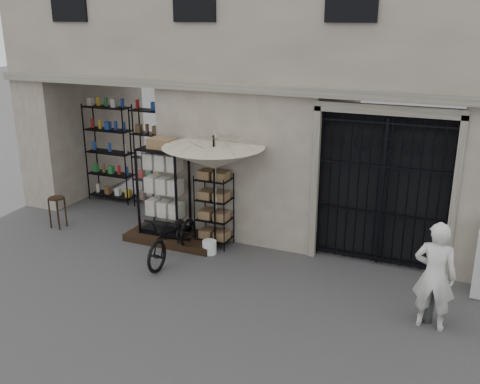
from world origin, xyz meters
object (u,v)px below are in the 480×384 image
at_px(white_bucket, 209,247).
at_px(shopkeeper, 428,326).
at_px(display_cabinet, 164,195).
at_px(wire_rack, 214,211).
at_px(market_umbrella, 214,152).
at_px(bicycle, 174,259).
at_px(wooden_stool, 58,212).
at_px(steel_bollard, 430,297).

xyz_separation_m(white_bucket, shopkeeper, (4.30, -1.04, -0.14)).
height_order(display_cabinet, wire_rack, display_cabinet).
relative_size(market_umbrella, bicycle, 1.55).
height_order(display_cabinet, white_bucket, display_cabinet).
height_order(display_cabinet, market_umbrella, market_umbrella).
relative_size(wooden_stool, shopkeeper, 0.42).
bearing_deg(wooden_stool, wire_rack, 8.34).
relative_size(display_cabinet, shopkeeper, 1.16).
bearing_deg(wooden_stool, white_bucket, 1.38).
distance_m(wire_rack, white_bucket, 0.76).
xyz_separation_m(market_umbrella, wooden_stool, (-3.79, -0.33, -1.68)).
relative_size(wire_rack, market_umbrella, 0.53).
height_order(white_bucket, wooden_stool, wooden_stool).
distance_m(market_umbrella, steel_bollard, 4.70).
relative_size(white_bucket, shopkeeper, 0.16).
distance_m(display_cabinet, shopkeeper, 5.77).
bearing_deg(steel_bollard, market_umbrella, 164.84).
bearing_deg(shopkeeper, bicycle, -1.86).
bearing_deg(white_bucket, market_umbrella, 87.48).
xyz_separation_m(market_umbrella, steel_bollard, (4.26, -1.15, -1.62)).
distance_m(market_umbrella, shopkeeper, 4.93).
distance_m(display_cabinet, steel_bollard, 5.65).
bearing_deg(wire_rack, wooden_stool, -148.32).
bearing_deg(bicycle, steel_bollard, -5.68).
distance_m(wire_rack, steel_bollard, 4.59).
relative_size(display_cabinet, wooden_stool, 2.79).
xyz_separation_m(wire_rack, bicycle, (-0.41, -0.97, -0.74)).
distance_m(white_bucket, steel_bollard, 4.38).
bearing_deg(bicycle, display_cabinet, 128.98).
bearing_deg(wire_rack, display_cabinet, -150.33).
height_order(market_umbrella, shopkeeper, market_umbrella).
height_order(bicycle, shopkeeper, bicycle).
relative_size(wire_rack, shopkeeper, 0.89).
xyz_separation_m(display_cabinet, market_umbrella, (1.23, -0.09, 1.08)).
bearing_deg(white_bucket, shopkeeper, -13.64).
height_order(wire_rack, white_bucket, wire_rack).
bearing_deg(display_cabinet, bicycle, -47.96).
height_order(wire_rack, bicycle, wire_rack).
bearing_deg(white_bucket, display_cabinet, 165.17).
height_order(wire_rack, shopkeeper, wire_rack).
bearing_deg(wooden_stool, display_cabinet, 9.21).
xyz_separation_m(market_umbrella, bicycle, (-0.52, -0.76, -2.06)).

